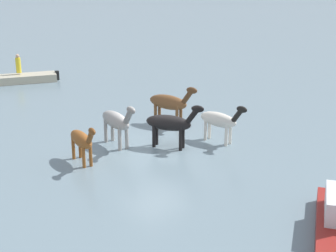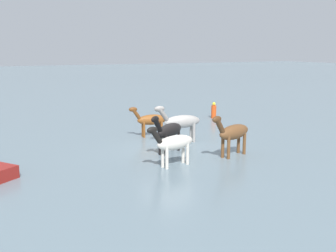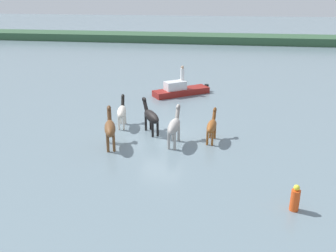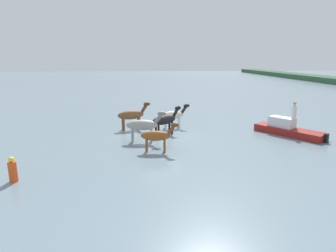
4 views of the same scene
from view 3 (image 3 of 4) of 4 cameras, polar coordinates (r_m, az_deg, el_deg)
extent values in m
plane|color=slate|center=(21.74, -1.07, -1.40)|extent=(205.71, 205.71, 0.00)
cube|color=#305337|center=(61.37, 5.52, 13.13)|extent=(185.14, 6.00, 2.40)
ellipsoid|color=black|center=(21.62, -2.65, 1.52)|extent=(1.52, 1.96, 0.66)
cylinder|color=black|center=(22.27, -3.54, 0.62)|extent=(0.14, 0.14, 1.08)
cylinder|color=black|center=(22.37, -2.78, 0.73)|extent=(0.14, 0.14, 1.08)
cylinder|color=black|center=(21.24, -2.46, -0.39)|extent=(0.14, 0.14, 1.08)
cylinder|color=black|center=(21.35, -1.66, -0.27)|extent=(0.14, 0.14, 1.08)
cylinder|color=black|center=(22.41, -3.61, 3.36)|extent=(0.51, 0.63, 0.72)
ellipsoid|color=black|center=(22.51, -3.81, 4.22)|extent=(0.48, 0.57, 0.29)
ellipsoid|color=#9E9993|center=(19.93, 0.95, -0.07)|extent=(0.72, 2.05, 0.68)
cylinder|color=#9E9993|center=(20.71, 0.82, -0.89)|extent=(0.15, 0.15, 1.12)
cylinder|color=#9E9993|center=(20.66, 1.71, -0.96)|extent=(0.15, 0.15, 1.12)
cylinder|color=#9E9993|center=(19.62, 0.12, -2.18)|extent=(0.15, 0.15, 1.12)
cylinder|color=#9E9993|center=(19.56, 1.06, -2.26)|extent=(0.15, 0.15, 1.12)
cylinder|color=slate|center=(20.77, 1.53, 2.10)|extent=(0.27, 0.63, 0.74)
ellipsoid|color=slate|center=(20.87, 1.65, 3.08)|extent=(0.27, 0.57, 0.30)
ellipsoid|color=silver|center=(22.84, -7.37, 2.26)|extent=(0.85, 1.90, 0.62)
cylinder|color=silver|center=(23.53, -7.55, 1.52)|extent=(0.13, 0.13, 1.01)
cylinder|color=silver|center=(23.50, -6.83, 1.53)|extent=(0.13, 0.13, 1.01)
cylinder|color=silver|center=(22.51, -7.82, 0.59)|extent=(0.13, 0.13, 1.01)
cylinder|color=silver|center=(22.48, -7.07, 0.59)|extent=(0.13, 0.13, 1.01)
cylinder|color=black|center=(23.64, -7.19, 3.93)|extent=(0.31, 0.59, 0.67)
ellipsoid|color=black|center=(23.74, -7.18, 4.71)|extent=(0.30, 0.53, 0.27)
ellipsoid|color=brown|center=(19.90, -9.19, -0.37)|extent=(1.19, 2.11, 0.68)
cylinder|color=brown|center=(20.67, -9.58, -1.24)|extent=(0.15, 0.15, 1.12)
cylinder|color=brown|center=(20.67, -8.67, -1.19)|extent=(0.15, 0.15, 1.12)
cylinder|color=brown|center=(19.55, -9.55, -2.57)|extent=(0.15, 0.15, 1.12)
cylinder|color=brown|center=(19.55, -8.59, -2.51)|extent=(0.15, 0.15, 1.12)
cylinder|color=#50311A|center=(20.76, -9.30, 1.83)|extent=(0.41, 0.66, 0.75)
ellipsoid|color=#50311A|center=(20.87, -9.36, 2.81)|extent=(0.39, 0.60, 0.30)
ellipsoid|color=brown|center=(20.57, 6.94, -0.02)|extent=(0.70, 1.77, 0.58)
cylinder|color=brown|center=(21.24, 6.72, -0.71)|extent=(0.13, 0.13, 0.95)
cylinder|color=brown|center=(21.21, 7.47, -0.78)|extent=(0.13, 0.13, 0.95)
cylinder|color=brown|center=(20.29, 6.27, -1.75)|extent=(0.13, 0.13, 0.95)
cylinder|color=brown|center=(20.25, 7.05, -1.83)|extent=(0.13, 0.13, 0.95)
cylinder|color=brown|center=(21.30, 7.35, 1.78)|extent=(0.26, 0.55, 0.64)
ellipsoid|color=brown|center=(21.39, 7.45, 2.59)|extent=(0.25, 0.49, 0.25)
cube|color=maroon|center=(30.06, 2.11, 5.33)|extent=(4.66, 3.85, 0.64)
cube|color=silver|center=(29.62, 1.15, 6.44)|extent=(1.94, 1.76, 0.70)
cube|color=black|center=(31.27, 6.13, 5.98)|extent=(0.36, 0.37, 0.69)
cylinder|color=silver|center=(29.89, 2.29, 8.19)|extent=(0.32, 0.32, 0.95)
sphere|color=tan|center=(29.76, 2.30, 9.31)|extent=(0.24, 0.24, 0.24)
cylinder|color=#E54C19|center=(15.33, 19.49, -11.05)|extent=(0.36, 0.36, 0.90)
sphere|color=yellow|center=(15.05, 19.75, -9.20)|extent=(0.24, 0.24, 0.24)
camera|label=1|loc=(36.58, 22.91, 18.28)|focal=54.43mm
camera|label=2|loc=(35.29, -27.97, 13.12)|focal=43.15mm
camera|label=4|loc=(24.20, 48.08, 6.98)|focal=30.30mm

